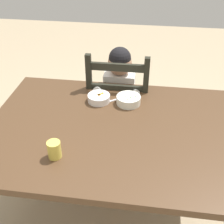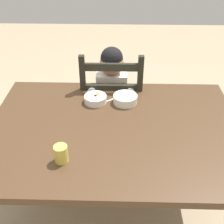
{
  "view_description": "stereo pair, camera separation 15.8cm",
  "coord_description": "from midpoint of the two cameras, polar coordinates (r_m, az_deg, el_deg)",
  "views": [
    {
      "loc": [
        0.18,
        -1.31,
        1.72
      ],
      "look_at": [
        -0.02,
        0.08,
        0.76
      ],
      "focal_mm": 47.71,
      "sensor_mm": 36.0,
      "label": 1
    },
    {
      "loc": [
        0.02,
        -1.33,
        1.72
      ],
      "look_at": [
        -0.02,
        0.08,
        0.76
      ],
      "focal_mm": 47.71,
      "sensor_mm": 36.0,
      "label": 2
    }
  ],
  "objects": [
    {
      "name": "drinking_cup",
      "position": [
        1.46,
        -7.98,
        -7.27
      ],
      "size": [
        0.07,
        0.07,
        0.09
      ],
      "primitive_type": "cylinder",
      "color": "#E5CF51",
      "rests_on": "dining_table"
    },
    {
      "name": "dining_table",
      "position": [
        1.72,
        2.79,
        -5.32
      ],
      "size": [
        1.43,
        1.02,
        0.71
      ],
      "color": "#4D3420",
      "rests_on": "ground"
    },
    {
      "name": "dining_chair",
      "position": [
        2.27,
        3.3,
        0.31
      ],
      "size": [
        0.42,
        0.42,
        0.96
      ],
      "color": "black",
      "rests_on": "ground"
    },
    {
      "name": "bowl_of_peas",
      "position": [
        1.86,
        5.61,
        2.3
      ],
      "size": [
        0.15,
        0.15,
        0.05
      ],
      "color": "white",
      "rests_on": "dining_table"
    },
    {
      "name": "ground_plane",
      "position": [
        2.17,
        2.32,
        -18.13
      ],
      "size": [
        8.0,
        8.0,
        0.0
      ],
      "primitive_type": "plane",
      "color": "tan"
    },
    {
      "name": "child_figure",
      "position": [
        2.17,
        3.42,
        4.0
      ],
      "size": [
        0.32,
        0.31,
        0.95
      ],
      "color": "white",
      "rests_on": "ground"
    },
    {
      "name": "bowl_of_carrots",
      "position": [
        1.87,
        -0.13,
        2.65
      ],
      "size": [
        0.14,
        0.14,
        0.05
      ],
      "color": "white",
      "rests_on": "dining_table"
    },
    {
      "name": "spoon",
      "position": [
        1.87,
        1.42,
        1.83
      ],
      "size": [
        0.12,
        0.1,
        0.01
      ],
      "color": "silver",
      "rests_on": "dining_table"
    }
  ]
}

